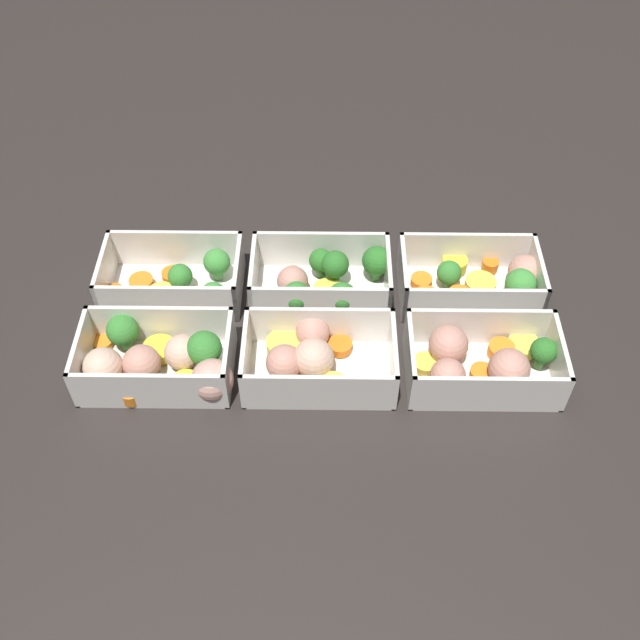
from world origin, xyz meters
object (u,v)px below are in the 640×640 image
Objects in this scene: container_near_center at (326,280)px; container_near_right at (177,282)px; container_far_center at (311,359)px; container_far_left at (480,362)px; container_far_right at (161,361)px; container_near_left at (481,281)px.

container_near_center is 1.01× the size of container_near_right.
container_far_center is (0.02, 0.12, -0.00)m from container_near_center.
container_near_center is 0.12m from container_far_center.
container_far_left is 0.35m from container_far_right.
container_near_left and container_far_left have the same top height.
container_near_center is (0.19, 0.00, 0.00)m from container_near_left.
container_near_right is 0.12m from container_far_right.
container_far_left and container_far_center have the same top height.
container_far_right is at bearing 89.75° from container_near_right.
container_near_left and container_near_center have the same top height.
container_far_center is (-0.16, 0.12, 0.00)m from container_near_right.
container_far_center is (0.20, 0.12, 0.00)m from container_near_left.
container_near_center and container_far_right have the same top height.
container_near_left is at bearing -179.10° from container_near_right.
container_far_center is at bearing -177.44° from container_far_right.
container_near_right is at bearing 0.35° from container_near_center.
container_near_right and container_far_center have the same top height.
container_far_left is at bearing 144.37° from container_near_center.
container_near_left is 1.08× the size of container_far_center.
container_far_left is (-0.17, 0.12, -0.00)m from container_near_center.
container_near_left and container_near_right have the same top height.
container_near_center is 0.97× the size of container_far_right.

